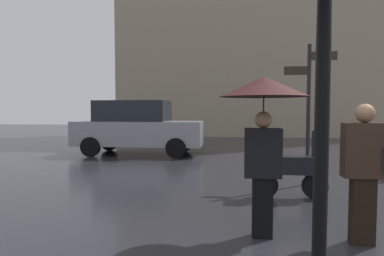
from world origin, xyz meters
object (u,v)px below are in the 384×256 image
object	(u,v)px
pedestrian_with_umbrella	(263,106)
parked_car_left	(138,127)
parked_scooter	(288,168)
pedestrian_with_bag	(365,165)
street_signpost	(309,100)

from	to	relation	value
pedestrian_with_umbrella	parked_car_left	size ratio (longest dim) A/B	0.45
pedestrian_with_umbrella	parked_scooter	bearing A→B (deg)	166.35
pedestrian_with_bag	parked_scooter	size ratio (longest dim) A/B	1.26
parked_car_left	parked_scooter	bearing A→B (deg)	142.82
pedestrian_with_bag	parked_scooter	world-z (taller)	pedestrian_with_bag
street_signpost	pedestrian_with_bag	bearing A→B (deg)	-90.55
pedestrian_with_umbrella	pedestrian_with_bag	xyz separation A→B (m)	(1.19, -0.06, -0.70)
parked_scooter	parked_car_left	distance (m)	7.01
pedestrian_with_bag	parked_scooter	distance (m)	2.12
pedestrian_with_bag	street_signpost	bearing A→B (deg)	25.08
parked_car_left	street_signpost	world-z (taller)	street_signpost
pedestrian_with_umbrella	pedestrian_with_bag	world-z (taller)	pedestrian_with_umbrella
pedestrian_with_bag	parked_scooter	bearing A→B (deg)	41.47
parked_scooter	pedestrian_with_bag	bearing A→B (deg)	-63.91
pedestrian_with_bag	street_signpost	distance (m)	3.27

